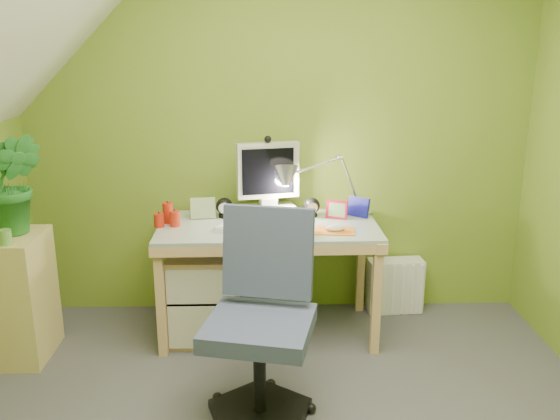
{
  "coord_description": "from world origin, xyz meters",
  "views": [
    {
      "loc": [
        -0.08,
        -2.13,
        1.74
      ],
      "look_at": [
        0.0,
        1.0,
        0.85
      ],
      "focal_mm": 38.0,
      "sensor_mm": 36.0,
      "label": 1
    }
  ],
  "objects_px": {
    "desk": "(269,279)",
    "radiator": "(395,285)",
    "side_ledge": "(22,297)",
    "monitor": "(268,174)",
    "desk_lamp": "(341,172)",
    "task_chair": "(259,324)",
    "potted_plant": "(14,184)"
  },
  "relations": [
    {
      "from": "desk",
      "to": "task_chair",
      "type": "distance_m",
      "value": 0.9
    },
    {
      "from": "desk_lamp",
      "to": "side_ledge",
      "type": "xyz_separation_m",
      "value": [
        -1.84,
        -0.44,
        -0.61
      ]
    },
    {
      "from": "desk",
      "to": "radiator",
      "type": "height_order",
      "value": "desk"
    },
    {
      "from": "potted_plant",
      "to": "task_chair",
      "type": "xyz_separation_m",
      "value": [
        1.33,
        -0.67,
        -0.51
      ]
    },
    {
      "from": "desk",
      "to": "side_ledge",
      "type": "xyz_separation_m",
      "value": [
        -1.39,
        -0.26,
        0.01
      ]
    },
    {
      "from": "side_ledge",
      "to": "potted_plant",
      "type": "xyz_separation_m",
      "value": [
        0.01,
        0.05,
        0.64
      ]
    },
    {
      "from": "desk_lamp",
      "to": "radiator",
      "type": "bearing_deg",
      "value": 6.22
    },
    {
      "from": "monitor",
      "to": "potted_plant",
      "type": "height_order",
      "value": "potted_plant"
    },
    {
      "from": "monitor",
      "to": "task_chair",
      "type": "xyz_separation_m",
      "value": [
        -0.05,
        -1.06,
        -0.47
      ]
    },
    {
      "from": "side_ledge",
      "to": "task_chair",
      "type": "distance_m",
      "value": 1.48
    },
    {
      "from": "monitor",
      "to": "radiator",
      "type": "distance_m",
      "value": 1.15
    },
    {
      "from": "side_ledge",
      "to": "task_chair",
      "type": "bearing_deg",
      "value": -24.88
    },
    {
      "from": "potted_plant",
      "to": "monitor",
      "type": "bearing_deg",
      "value": 15.95
    },
    {
      "from": "desk",
      "to": "side_ledge",
      "type": "distance_m",
      "value": 1.41
    },
    {
      "from": "monitor",
      "to": "radiator",
      "type": "xyz_separation_m",
      "value": [
        0.84,
        0.09,
        -0.78
      ]
    },
    {
      "from": "desk_lamp",
      "to": "task_chair",
      "type": "xyz_separation_m",
      "value": [
        -0.5,
        -1.06,
        -0.48
      ]
    },
    {
      "from": "radiator",
      "to": "side_ledge",
      "type": "bearing_deg",
      "value": -170.98
    },
    {
      "from": "side_ledge",
      "to": "radiator",
      "type": "xyz_separation_m",
      "value": [
        2.23,
        0.53,
        -0.18
      ]
    },
    {
      "from": "monitor",
      "to": "side_ledge",
      "type": "distance_m",
      "value": 1.57
    },
    {
      "from": "task_chair",
      "to": "radiator",
      "type": "distance_m",
      "value": 1.49
    },
    {
      "from": "monitor",
      "to": "task_chair",
      "type": "relative_size",
      "value": 0.54
    },
    {
      "from": "task_chair",
      "to": "desk",
      "type": "bearing_deg",
      "value": 99.51
    },
    {
      "from": "desk_lamp",
      "to": "side_ledge",
      "type": "relative_size",
      "value": 0.77
    },
    {
      "from": "desk",
      "to": "monitor",
      "type": "height_order",
      "value": "monitor"
    },
    {
      "from": "desk_lamp",
      "to": "potted_plant",
      "type": "distance_m",
      "value": 1.87
    },
    {
      "from": "desk",
      "to": "potted_plant",
      "type": "relative_size",
      "value": 2.34
    },
    {
      "from": "monitor",
      "to": "potted_plant",
      "type": "relative_size",
      "value": 0.96
    },
    {
      "from": "desk_lamp",
      "to": "radiator",
      "type": "xyz_separation_m",
      "value": [
        0.39,
        0.09,
        -0.79
      ]
    },
    {
      "from": "monitor",
      "to": "desk_lamp",
      "type": "xyz_separation_m",
      "value": [
        0.45,
        0.0,
        0.01
      ]
    },
    {
      "from": "desk",
      "to": "radiator",
      "type": "relative_size",
      "value": 3.61
    },
    {
      "from": "desk_lamp",
      "to": "task_chair",
      "type": "relative_size",
      "value": 0.57
    },
    {
      "from": "desk",
      "to": "potted_plant",
      "type": "height_order",
      "value": "potted_plant"
    }
  ]
}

